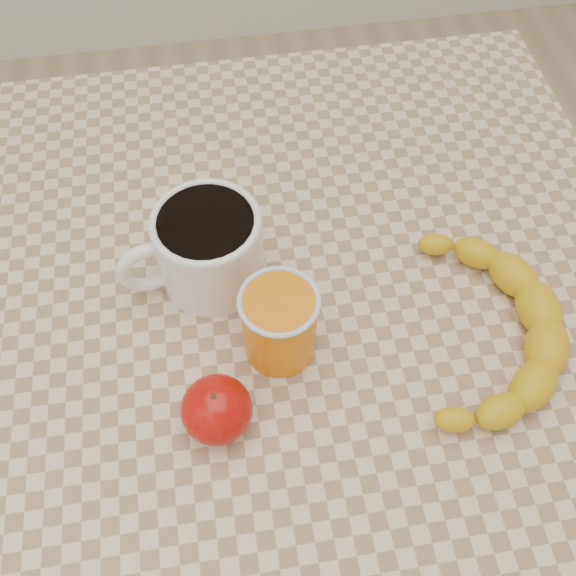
{
  "coord_description": "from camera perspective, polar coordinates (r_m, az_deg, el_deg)",
  "views": [
    {
      "loc": [
        -0.06,
        -0.35,
        1.32
      ],
      "look_at": [
        0.0,
        0.0,
        0.77
      ],
      "focal_mm": 40.0,
      "sensor_mm": 36.0,
      "label": 1
    }
  ],
  "objects": [
    {
      "name": "ground",
      "position": [
        1.37,
        0.0,
        -17.84
      ],
      "size": [
        3.0,
        3.0,
        0.0
      ],
      "primitive_type": "plane",
      "color": "tan",
      "rests_on": "ground"
    },
    {
      "name": "coffee_mug",
      "position": [
        0.66,
        -7.28,
        3.66
      ],
      "size": [
        0.16,
        0.13,
        0.09
      ],
      "color": "white",
      "rests_on": "table"
    },
    {
      "name": "orange_juice_glass",
      "position": [
        0.61,
        -0.76,
        -3.17
      ],
      "size": [
        0.08,
        0.08,
        0.09
      ],
      "color": "orange",
      "rests_on": "table"
    },
    {
      "name": "table",
      "position": [
        0.75,
        0.0,
        -4.41
      ],
      "size": [
        0.8,
        0.8,
        0.75
      ],
      "color": "beige",
      "rests_on": "ground"
    },
    {
      "name": "banana",
      "position": [
        0.66,
        17.29,
        -3.53
      ],
      "size": [
        0.37,
        0.39,
        0.04
      ],
      "primitive_type": null,
      "rotation": [
        0.0,
        0.0,
        -0.37
      ],
      "color": "gold",
      "rests_on": "table"
    },
    {
      "name": "apple",
      "position": [
        0.59,
        -6.35,
        -10.68
      ],
      "size": [
        0.08,
        0.08,
        0.06
      ],
      "color": "#A40506",
      "rests_on": "table"
    }
  ]
}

